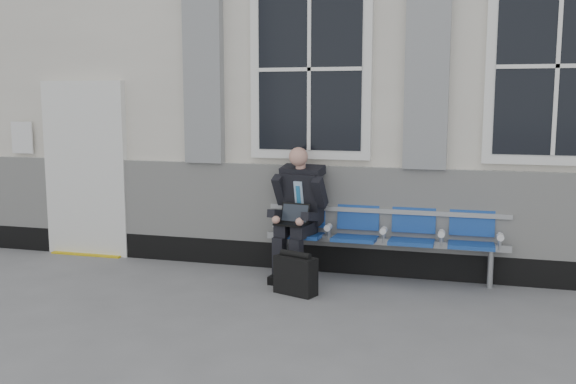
% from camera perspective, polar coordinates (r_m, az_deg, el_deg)
% --- Properties ---
extents(ground, '(70.00, 70.00, 0.00)m').
position_cam_1_polar(ground, '(5.79, 19.75, -11.71)').
color(ground, slate).
rests_on(ground, ground).
extents(station_building, '(14.40, 4.40, 4.49)m').
position_cam_1_polar(station_building, '(8.93, 18.86, 9.69)').
color(station_building, silver).
rests_on(station_building, ground).
extents(bench, '(2.60, 0.47, 0.91)m').
position_cam_1_polar(bench, '(6.95, 8.56, -3.27)').
color(bench, '#9EA0A3').
rests_on(bench, ground).
extents(businessman, '(0.60, 0.81, 1.42)m').
position_cam_1_polar(businessman, '(6.96, 0.94, -1.35)').
color(businessman, black).
rests_on(businessman, ground).
extents(briefcase, '(0.46, 0.31, 0.44)m').
position_cam_1_polar(briefcase, '(6.43, 0.68, -7.34)').
color(briefcase, black).
rests_on(briefcase, ground).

